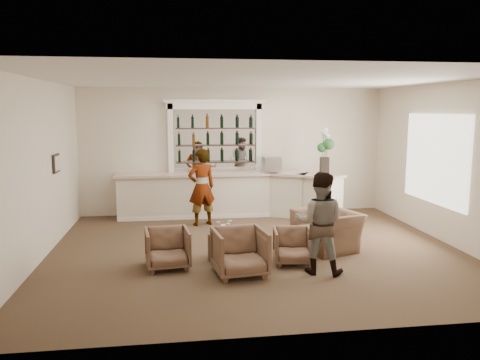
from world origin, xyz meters
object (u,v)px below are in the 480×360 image
Objects in this scene: armchair_far at (327,230)px; flower_vase at (325,149)px; guest at (320,223)px; sommelier at (202,187)px; armchair_center at (240,252)px; bar_counter at (230,195)px; espresso_machine at (271,164)px; cocktail_table at (225,246)px; armchair_right at (293,246)px; armchair_left at (168,248)px.

armchair_far is 1.03× the size of flower_vase.
guest is 4.13m from flower_vase.
sommelier reaches higher than armchair_center.
bar_counter is 4.50m from guest.
flower_vase is (3.08, 0.22, 0.86)m from sommelier.
flower_vase is (1.23, -0.60, 0.44)m from espresso_machine.
espresso_machine is at bearing 168.81° from armchair_far.
armchair_far is at bearing 10.47° from cocktail_table.
flower_vase is (2.64, 3.74, 1.39)m from armchair_center.
sommelier is 3.44m from armchair_right.
espresso_machine is (-0.50, 3.11, 0.96)m from armchair_far.
armchair_far is at bearing -84.80° from espresso_machine.
bar_counter is 7.50× the size of armchair_left.
espresso_machine is at bearing 154.05° from flower_vase.
sommelier reaches higher than bar_counter.
armchair_center is 2.27m from armchair_far.
armchair_center is at bearing -125.29° from flower_vase.
sommelier is (-0.28, 2.68, 0.67)m from cocktail_table.
bar_counter reaches higher than armchair_center.
espresso_machine is at bearing -174.05° from sommelier.
flower_vase reaches higher than cocktail_table.
espresso_machine reaches higher than armchair_far.
armchair_center is at bearing -30.37° from armchair_left.
flower_vase reaches higher than armchair_center.
armchair_right is at bearing -99.62° from espresso_machine.
sommelier is 3.58m from armchair_center.
guest reaches higher than espresso_machine.
guest is 0.83m from armchair_right.
flower_vase is (2.80, 2.90, 1.53)m from cocktail_table.
cocktail_table is 0.84× the size of armchair_left.
sommelier is at bearing -41.08° from guest.
cocktail_table is at bearing -118.17° from espresso_machine.
armchair_center is 0.74× the size of armchair_far.
bar_counter is 6.62× the size of armchair_center.
cocktail_table is 1.86m from guest.
espresso_machine is 1.43m from flower_vase.
guest is 1.47× the size of armchair_far.
armchair_left is 1.68× the size of espresso_machine.
cocktail_table is 0.92× the size of armchair_right.
armchair_center reaches higher than armchair_far.
espresso_machine reaches higher than bar_counter.
sommelier is at bearing 89.66° from armchair_center.
armchair_left is 0.65× the size of armchair_far.
guest is at bearing -108.88° from flower_vase.
armchair_center is at bearing -148.12° from armchair_right.
bar_counter is at bearing 78.10° from armchair_center.
sommelier is at bearing -160.14° from espresso_machine.
cocktail_table is 0.87m from armchair_center.
armchair_far is at bearing 47.87° from armchair_right.
sommelier reaches higher than armchair_right.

